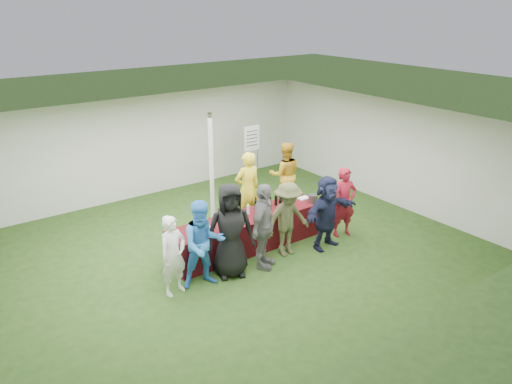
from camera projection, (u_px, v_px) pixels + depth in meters
ground at (223, 250)px, 10.73m from camera, size 60.00×60.00×0.00m
tent at (212, 171)px, 11.42m from camera, size 10.00×10.00×10.00m
serving_table at (248, 232)px, 10.67m from camera, size 3.60×0.80×0.75m
wine_bottles at (271, 201)px, 10.99m from camera, size 0.90×0.16×0.32m
wine_glasses at (217, 227)px, 9.78m from camera, size 1.23×0.12×0.16m
water_bottle at (248, 210)px, 10.59m from camera, size 0.07×0.07×0.23m
bar_towel at (304, 198)px, 11.44m from camera, size 0.25×0.18×0.03m
dump_bucket at (313, 198)px, 11.23m from camera, size 0.22×0.22×0.18m
wine_list_sign at (252, 143)px, 13.81m from camera, size 0.50×0.03×1.80m
staff_pourer at (247, 189)px, 11.62m from camera, size 0.68×0.47×1.80m
staff_back at (285, 175)px, 12.73m from camera, size 1.03×0.96×1.70m
customer_0 at (173, 256)px, 8.89m from camera, size 0.62×0.48×1.52m
customer_1 at (203, 244)px, 9.11m from camera, size 0.95×0.82×1.69m
customer_2 at (230, 231)px, 9.44m from camera, size 1.06×0.87×1.87m
customer_3 at (263, 227)px, 9.73m from camera, size 1.09×0.95×1.76m
customer_4 at (288, 219)px, 10.25m from camera, size 1.06×0.64×1.60m
customer_5 at (327, 212)px, 10.57m from camera, size 1.54×0.63×1.62m
customer_6 at (344, 202)px, 11.13m from camera, size 0.66×0.52×1.60m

